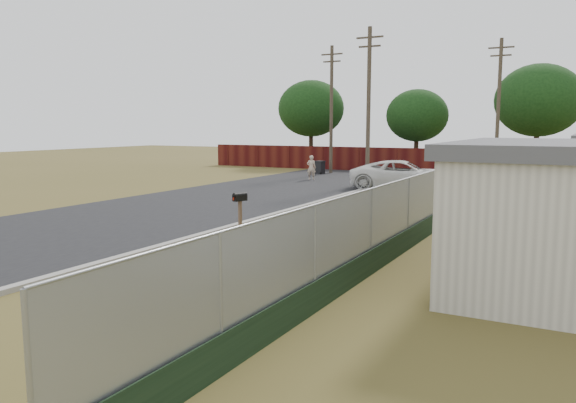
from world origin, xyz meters
The scene contains 12 objects.
ground centered at (0.00, 0.00, 0.00)m, with size 120.00×120.00×0.00m, color brown.
street centered at (-6.76, 8.05, 0.02)m, with size 15.10×60.00×0.12m.
chainlink_fence centered at (3.12, 1.03, 0.80)m, with size 0.10×27.06×2.02m.
privacy_fence centered at (-6.00, 25.00, 0.90)m, with size 30.00×0.12×1.80m, color #49160F.
utility_poles centered at (-3.67, 20.67, 4.69)m, with size 12.60×8.24×9.00m.
horizon_trees centered at (0.84, 23.56, 4.63)m, with size 33.32×31.94×7.78m.
fire_hydrant centered at (2.15, -9.74, 0.41)m, with size 0.40×0.40×0.88m.
mailbox centered at (-2.60, 0.22, 0.99)m, with size 0.33×0.54×1.25m.
pickup_truck centered at (-1.31, 14.23, 0.78)m, with size 2.60×5.65×1.57m, color silver.
pedestrian centered at (-8.04, 16.79, 0.78)m, with size 0.57×0.37×1.56m, color #C6AC91.
trash_bin centered at (-9.43, 21.05, 0.48)m, with size 0.70×0.76×0.93m.
scattered_litter centered at (-0.32, -1.11, 0.04)m, with size 2.01×13.01×0.07m.
Camera 1 is at (7.45, -15.13, 3.44)m, focal length 35.00 mm.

